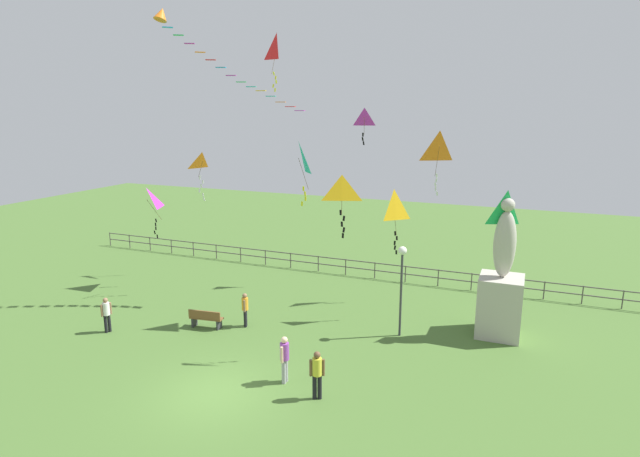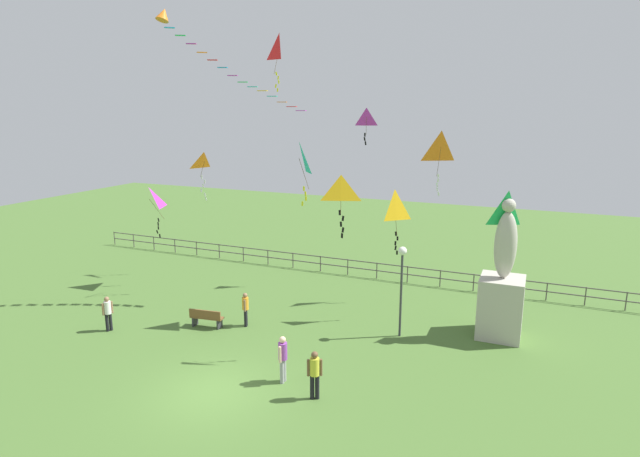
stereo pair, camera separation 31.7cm
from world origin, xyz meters
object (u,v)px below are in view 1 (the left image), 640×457
Objects in this scene: statue_monument at (501,293)px; kite_8 at (507,210)px; person_2 at (245,308)px; person_3 at (285,356)px; kite_0 at (203,164)px; kite_3 at (394,206)px; kite_1 at (364,118)px; kite_5 at (439,148)px; lamppost at (402,270)px; streamer_kite at (176,26)px; kite_2 at (147,201)px; kite_6 at (299,160)px; person_0 at (106,313)px; kite_4 at (342,190)px; park_bench at (206,318)px; person_1 at (317,372)px; kite_7 at (277,49)px.

kite_8 reaches higher than statue_monument.
person_3 is at bearing -44.71° from person_2.
person_2 is at bearing -37.57° from kite_0.
kite_8 reaches higher than kite_3.
kite_1 reaches higher than kite_5.
streamer_kite is (-10.77, 0.16, 10.22)m from lamppost.
kite_3 reaches higher than person_2.
kite_6 is (9.59, -1.54, 2.65)m from kite_2.
kite_2 is (-10.52, -4.67, -4.31)m from kite_1.
person_0 is 11.68m from kite_4.
park_bench is (-11.99, -4.15, -1.42)m from statue_monument.
kite_0 is 1.28× the size of kite_1.
kite_2 reaches higher than person_2.
kite_1 reaches higher than statue_monument.
statue_monument is at bearing 46.51° from person_3.
person_3 is at bearing 159.17° from person_1.
person_1 is 6.54m from kite_4.
kite_5 is (1.39, 2.91, 2.42)m from kite_3.
kite_1 is 9.39m from kite_8.
person_3 is 8.37m from kite_6.
lamppost reaches higher than person_2.
kite_6 is 8.81m from kite_8.
kite_2 is (-7.57, 2.98, 3.80)m from person_2.
park_bench is 12.83m from kite_1.
kite_1 is 0.61× the size of kite_5.
person_0 is 7.29m from kite_2.
kite_5 reaches higher than kite_2.
kite_6 reaches higher than person_1.
person_3 is (-2.82, -5.39, -1.91)m from lamppost.
kite_5 is at bearing -15.90° from kite_1.
kite_8 is at bearing -30.53° from kite_1.
person_3 is 17.98m from kite_7.
kite_4 is at bearing -16.65° from streamer_kite.
kite_3 is at bearing 30.26° from person_0.
person_2 is at bearing -73.80° from kite_7.
park_bench is at bearing -44.80° from streamer_kite.
statue_monument reaches higher than person_1.
park_bench is at bearing -160.89° from statue_monument.
lamppost reaches higher than person_0.
kite_3 is 1.00× the size of kite_8.
person_2 is 11.53m from kite_1.
kite_6 is (2.02, 1.45, 6.45)m from person_2.
person_3 reaches higher than person_1.
kite_0 reaches higher than park_bench.
kite_1 is 0.65× the size of kite_8.
kite_1 is 0.81× the size of kite_4.
park_bench is at bearing -117.82° from kite_1.
kite_3 is at bearing 176.02° from kite_8.
person_2 is 0.25× the size of streamer_kite.
kite_3 is 0.94× the size of kite_7.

